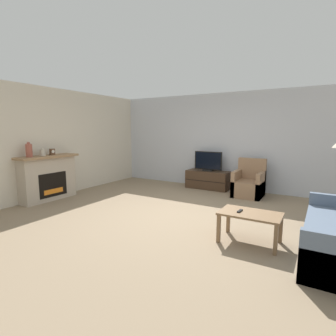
% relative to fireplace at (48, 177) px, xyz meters
% --- Properties ---
extents(ground_plane, '(24.00, 24.00, 0.00)m').
position_rel_fireplace_xyz_m(ground_plane, '(3.20, 0.59, -0.55)').
color(ground_plane, '#89755B').
extents(wall_back, '(12.00, 0.06, 2.70)m').
position_rel_fireplace_xyz_m(wall_back, '(3.20, 3.43, 0.80)').
color(wall_back, silver).
rests_on(wall_back, ground).
extents(wall_left, '(0.06, 12.00, 2.70)m').
position_rel_fireplace_xyz_m(wall_left, '(-0.22, 0.59, 0.80)').
color(wall_left, beige).
rests_on(wall_left, ground).
extents(fireplace, '(0.48, 1.43, 1.08)m').
position_rel_fireplace_xyz_m(fireplace, '(0.00, 0.00, 0.00)').
color(fireplace, '#B7A893').
rests_on(fireplace, ground).
extents(mantel_vase_left, '(0.14, 0.14, 0.34)m').
position_rel_fireplace_xyz_m(mantel_vase_left, '(0.02, -0.43, 0.68)').
color(mantel_vase_left, '#994C3D').
rests_on(mantel_vase_left, fireplace).
extents(mantel_vase_centre_left, '(0.13, 0.13, 0.19)m').
position_rel_fireplace_xyz_m(mantel_vase_centre_left, '(0.02, -0.11, 0.61)').
color(mantel_vase_centre_left, beige).
rests_on(mantel_vase_centre_left, fireplace).
extents(mantel_clock, '(0.08, 0.11, 0.15)m').
position_rel_fireplace_xyz_m(mantel_clock, '(0.02, 0.14, 0.60)').
color(mantel_clock, brown).
rests_on(mantel_clock, fireplace).
extents(tv_stand, '(1.21, 0.50, 0.51)m').
position_rel_fireplace_xyz_m(tv_stand, '(2.81, 3.11, -0.29)').
color(tv_stand, '#422D1E').
rests_on(tv_stand, ground).
extents(tv, '(0.81, 0.18, 0.55)m').
position_rel_fireplace_xyz_m(tv, '(2.81, 3.11, 0.22)').
color(tv, black).
rests_on(tv, tv_stand).
extents(armchair, '(0.70, 0.76, 0.95)m').
position_rel_fireplace_xyz_m(armchair, '(4.05, 2.85, -0.25)').
color(armchair, '#937051').
rests_on(armchair, ground).
extents(coffee_table, '(0.88, 0.54, 0.46)m').
position_rel_fireplace_xyz_m(coffee_table, '(4.76, 0.02, -0.15)').
color(coffee_table, brown).
rests_on(coffee_table, ground).
extents(remote, '(0.05, 0.15, 0.02)m').
position_rel_fireplace_xyz_m(remote, '(4.61, 0.00, -0.07)').
color(remote, black).
rests_on(remote, coffee_table).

